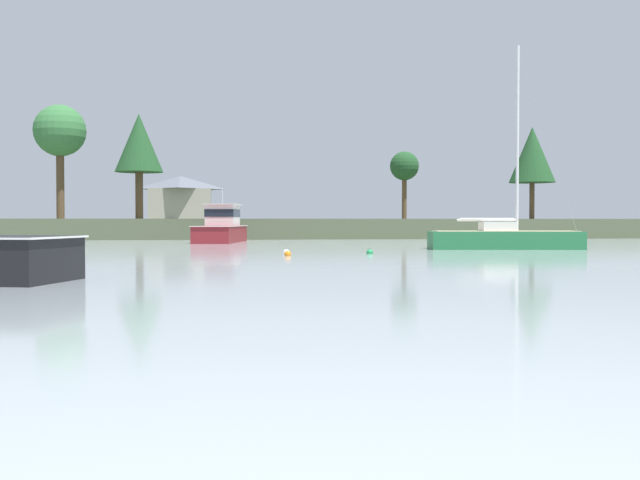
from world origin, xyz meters
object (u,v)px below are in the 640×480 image
at_px(dinghy_orange, 21,251).
at_px(mooring_buoy_green, 370,252).
at_px(sailboat_green, 505,244).
at_px(mooring_buoy_white, 286,252).
at_px(mooring_buoy_orange, 288,254).
at_px(cruiser_maroon, 223,233).

xyz_separation_m(dinghy_orange, mooring_buoy_green, (17.37, -3.46, -0.04)).
relative_size(sailboat_green, mooring_buoy_white, 30.97).
xyz_separation_m(sailboat_green, mooring_buoy_green, (-8.86, -4.79, -0.21)).
relative_size(mooring_buoy_white, mooring_buoy_green, 1.04).
bearing_deg(mooring_buoy_green, dinghy_orange, 168.72).
height_order(mooring_buoy_orange, mooring_buoy_green, mooring_buoy_green).
bearing_deg(cruiser_maroon, dinghy_orange, -118.86).
bearing_deg(mooring_buoy_orange, mooring_buoy_white, 86.55).
bearing_deg(mooring_buoy_green, sailboat_green, 28.39).
height_order(dinghy_orange, mooring_buoy_orange, dinghy_orange).
distance_m(dinghy_orange, cruiser_maroon, 21.35).
bearing_deg(mooring_buoy_orange, cruiser_maroon, 96.89).
xyz_separation_m(cruiser_maroon, mooring_buoy_orange, (2.86, -23.66, -0.61)).
xyz_separation_m(dinghy_orange, mooring_buoy_orange, (13.16, -4.96, -0.04)).
bearing_deg(sailboat_green, mooring_buoy_green, -151.61).
bearing_deg(mooring_buoy_orange, sailboat_green, 25.69).
relative_size(dinghy_orange, mooring_buoy_green, 6.67).
bearing_deg(mooring_buoy_white, dinghy_orange, 167.35).
distance_m(mooring_buoy_white, mooring_buoy_green, 4.12).
height_order(dinghy_orange, mooring_buoy_white, dinghy_orange).
distance_m(sailboat_green, mooring_buoy_green, 10.08).
relative_size(dinghy_orange, cruiser_maroon, 0.24).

